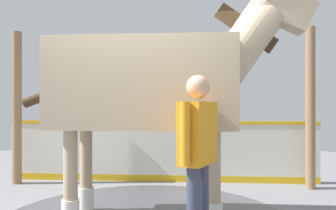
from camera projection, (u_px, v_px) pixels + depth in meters
The scene contains 5 objects.
barrier_wall at pixel (161, 153), 6.23m from camera, with size 4.20×3.85×1.10m.
roof_post_near at pixel (310, 108), 5.69m from camera, with size 0.16×0.16×2.69m, color olive.
roof_post_far at pixel (17, 108), 6.07m from camera, with size 0.16×0.16×2.69m, color olive.
horse at pixel (154, 86), 4.13m from camera, with size 2.74×2.56×2.78m.
handler at pixel (198, 150), 3.25m from camera, with size 0.62×0.40×1.67m.
Camera 1 is at (-2.05, -3.30, 1.39)m, focal length 36.66 mm.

